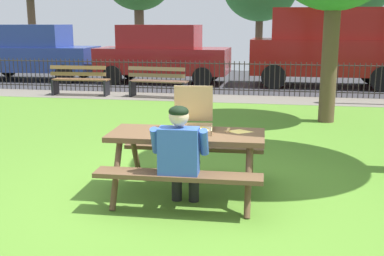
# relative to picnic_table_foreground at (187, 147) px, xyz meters

# --- Properties ---
(ground) EXTENTS (28.00, 12.23, 0.02)m
(ground) POSITION_rel_picnic_table_foreground_xyz_m (-0.04, 2.02, -0.61)
(ground) COLOR #55882A
(cobblestone_walkway) EXTENTS (28.00, 1.40, 0.01)m
(cobblestone_walkway) POSITION_rel_picnic_table_foreground_xyz_m (-0.04, 7.43, -0.60)
(cobblestone_walkway) COLOR slate
(street_asphalt) EXTENTS (28.00, 7.00, 0.01)m
(street_asphalt) POSITION_rel_picnic_table_foreground_xyz_m (-0.04, 11.63, -0.60)
(street_asphalt) COLOR #38383D
(picnic_table_foreground) EXTENTS (1.84, 1.53, 0.79)m
(picnic_table_foreground) POSITION_rel_picnic_table_foreground_xyz_m (0.00, 0.00, 0.00)
(picnic_table_foreground) COLOR brown
(picnic_table_foreground) RESTS_ON ground
(pizza_box_open) EXTENTS (0.53, 0.59, 0.52)m
(pizza_box_open) POSITION_rel_picnic_table_foreground_xyz_m (0.04, 0.15, 0.27)
(pizza_box_open) COLOR tan
(pizza_box_open) RESTS_ON picnic_table_foreground
(pizza_slice_on_table) EXTENTS (0.27, 0.20, 0.02)m
(pizza_slice_on_table) POSITION_rel_picnic_table_foreground_xyz_m (0.57, 0.17, 0.18)
(pizza_slice_on_table) COLOR #F6D262
(pizza_slice_on_table) RESTS_ON picnic_table_foreground
(adult_at_table) EXTENTS (0.62, 0.60, 1.19)m
(adult_at_table) POSITION_rel_picnic_table_foreground_xyz_m (0.03, -0.50, 0.06)
(adult_at_table) COLOR black
(adult_at_table) RESTS_ON ground
(iron_fence_streetside) EXTENTS (20.69, 0.03, 0.96)m
(iron_fence_streetside) POSITION_rel_picnic_table_foreground_xyz_m (-0.04, 8.13, -0.11)
(iron_fence_streetside) COLOR #2D2823
(iron_fence_streetside) RESTS_ON ground
(park_bench_left) EXTENTS (1.61, 0.52, 0.85)m
(park_bench_left) POSITION_rel_picnic_table_foreground_xyz_m (-4.44, 7.29, -0.18)
(park_bench_left) COLOR brown
(park_bench_left) RESTS_ON ground
(park_bench_center) EXTENTS (1.63, 0.59, 0.85)m
(park_bench_center) POSITION_rel_picnic_table_foreground_xyz_m (-2.18, 7.29, -0.18)
(park_bench_center) COLOR brown
(park_bench_center) RESTS_ON ground
(parked_car_far_left) EXTENTS (4.46, 2.04, 1.94)m
(parked_car_far_left) POSITION_rel_picnic_table_foreground_xyz_m (-7.55, 10.48, 0.41)
(parked_car_far_left) COLOR navy
(parked_car_far_left) RESTS_ON ground
(parked_car_left) EXTENTS (4.43, 1.98, 1.94)m
(parked_car_left) POSITION_rel_picnic_table_foreground_xyz_m (-2.82, 10.48, 0.41)
(parked_car_left) COLOR maroon
(parked_car_left) RESTS_ON ground
(parked_car_center) EXTENTS (4.72, 2.10, 2.46)m
(parked_car_center) POSITION_rel_picnic_table_foreground_xyz_m (2.52, 10.48, 0.71)
(parked_car_center) COLOR maroon
(parked_car_center) RESTS_ON ground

